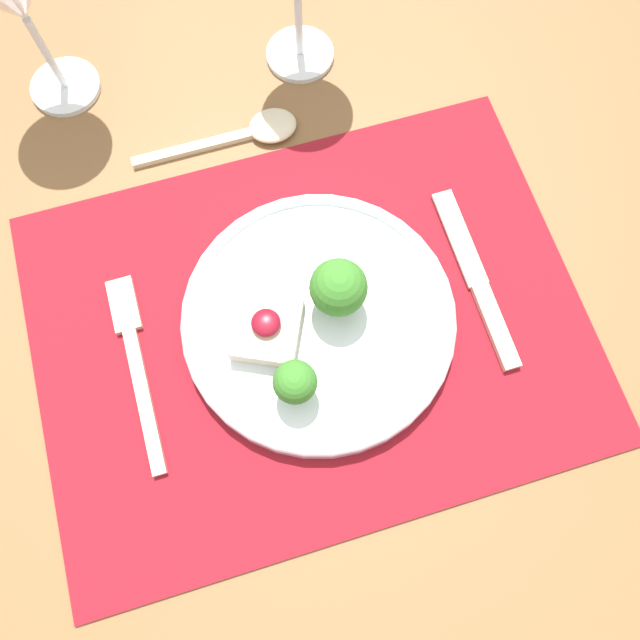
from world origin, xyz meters
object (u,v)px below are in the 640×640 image
(fork, at_px, (135,357))
(knife, at_px, (480,289))
(spoon, at_px, (254,131))
(dinner_plate, at_px, (319,323))

(fork, bearing_deg, knife, -2.80)
(fork, xyz_separation_m, knife, (0.32, -0.03, 0.00))
(fork, distance_m, spoon, 0.26)
(spoon, bearing_deg, knife, -51.90)
(knife, height_order, spoon, spoon)
(dinner_plate, height_order, spoon, dinner_plate)
(knife, bearing_deg, fork, 176.01)
(dinner_plate, distance_m, spoon, 0.22)
(dinner_plate, relative_size, spoon, 1.45)
(fork, bearing_deg, spoon, 52.82)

